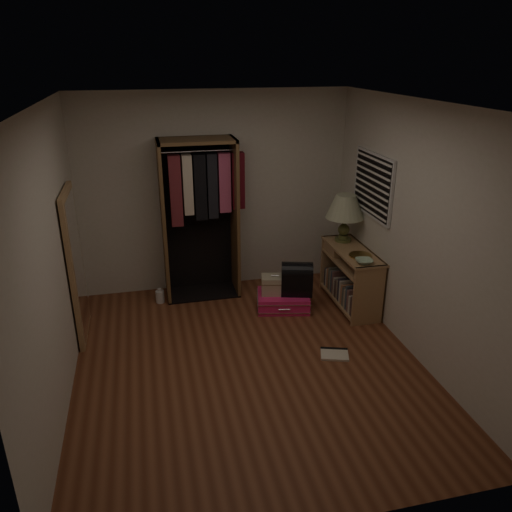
# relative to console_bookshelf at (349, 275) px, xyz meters

# --- Properties ---
(ground) EXTENTS (4.00, 4.00, 0.00)m
(ground) POSITION_rel_console_bookshelf_xyz_m (-1.54, -1.04, -0.39)
(ground) COLOR brown
(ground) RESTS_ON ground
(room_walls) EXTENTS (3.52, 4.02, 2.60)m
(room_walls) POSITION_rel_console_bookshelf_xyz_m (-1.46, -1.00, 1.11)
(room_walls) COLOR beige
(room_walls) RESTS_ON ground
(console_bookshelf) EXTENTS (0.42, 1.12, 0.75)m
(console_bookshelf) POSITION_rel_console_bookshelf_xyz_m (0.00, 0.00, 0.00)
(console_bookshelf) COLOR #9D744C
(console_bookshelf) RESTS_ON ground
(open_wardrobe) EXTENTS (1.05, 0.50, 2.05)m
(open_wardrobe) POSITION_rel_console_bookshelf_xyz_m (-1.76, 0.73, 0.84)
(open_wardrobe) COLOR brown
(open_wardrobe) RESTS_ON ground
(floor_mirror) EXTENTS (0.06, 0.80, 1.70)m
(floor_mirror) POSITION_rel_console_bookshelf_xyz_m (-3.24, -0.04, 0.46)
(floor_mirror) COLOR #A87E51
(floor_mirror) RESTS_ON ground
(pink_suitcase) EXTENTS (0.74, 0.60, 0.20)m
(pink_suitcase) POSITION_rel_console_bookshelf_xyz_m (-0.85, 0.05, -0.29)
(pink_suitcase) COLOR #E21B60
(pink_suitcase) RESTS_ON ground
(train_case) EXTENTS (0.38, 0.30, 0.25)m
(train_case) POSITION_rel_console_bookshelf_xyz_m (-0.95, 0.09, -0.08)
(train_case) COLOR tan
(train_case) RESTS_ON pink_suitcase
(black_bag) EXTENTS (0.44, 0.34, 0.42)m
(black_bag) POSITION_rel_console_bookshelf_xyz_m (-0.69, 0.02, 0.02)
(black_bag) COLOR black
(black_bag) RESTS_ON pink_suitcase
(table_lamp) EXTENTS (0.54, 0.54, 0.61)m
(table_lamp) POSITION_rel_console_bookshelf_xyz_m (0.00, 0.28, 0.80)
(table_lamp) COLOR #494E26
(table_lamp) RESTS_ON console_bookshelf
(brass_tray) EXTENTS (0.32, 0.32, 0.02)m
(brass_tray) POSITION_rel_console_bookshelf_xyz_m (0.00, -0.25, 0.36)
(brass_tray) COLOR #A1813E
(brass_tray) RESTS_ON console_bookshelf
(ceramic_bowl) EXTENTS (0.22, 0.22, 0.05)m
(ceramic_bowl) POSITION_rel_console_bookshelf_xyz_m (-0.05, -0.47, 0.38)
(ceramic_bowl) COLOR #A1BE9E
(ceramic_bowl) RESTS_ON console_bookshelf
(white_jug) EXTENTS (0.12, 0.12, 0.20)m
(white_jug) POSITION_rel_console_bookshelf_xyz_m (-2.36, 0.56, -0.31)
(white_jug) COLOR silver
(white_jug) RESTS_ON ground
(floor_book) EXTENTS (0.35, 0.31, 0.03)m
(floor_book) POSITION_rel_console_bookshelf_xyz_m (-0.61, -1.10, -0.38)
(floor_book) COLOR beige
(floor_book) RESTS_ON ground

